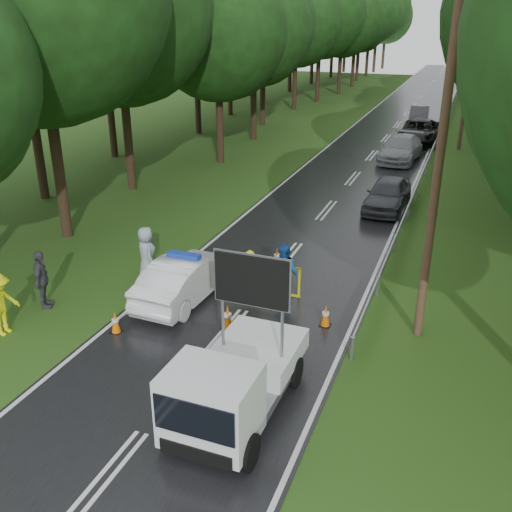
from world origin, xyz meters
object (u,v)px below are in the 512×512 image
at_px(barrier, 264,269).
at_px(officer, 250,276).
at_px(police_sedan, 185,278).
at_px(queue_car_fourth, 419,115).
at_px(work_truck, 233,383).
at_px(queue_car_third, 419,131).
at_px(queue_car_second, 401,149).
at_px(civilian, 285,274).
at_px(queue_car_first, 388,194).

relative_size(barrier, officer, 1.46).
height_order(police_sedan, queue_car_fourth, police_sedan).
height_order(work_truck, officer, work_truck).
height_order(police_sedan, queue_car_third, queue_car_third).
bearing_deg(queue_car_second, work_truck, -86.34).
bearing_deg(civilian, work_truck, -81.48).
bearing_deg(barrier, queue_car_first, 78.36).
height_order(work_truck, queue_car_third, work_truck).
xyz_separation_m(police_sedan, officer, (1.98, 0.59, 0.16)).
bearing_deg(officer, police_sedan, 3.05).
xyz_separation_m(police_sedan, work_truck, (3.72, -4.95, 0.24)).
xyz_separation_m(queue_car_first, queue_car_second, (-0.72, 10.11, 0.02)).
distance_m(queue_car_third, queue_car_fourth, 7.77).
bearing_deg(queue_car_third, officer, -94.82).
height_order(work_truck, queue_car_fourth, work_truck).
bearing_deg(queue_car_third, work_truck, -90.89).
bearing_deg(queue_car_fourth, queue_car_second, -92.96).
relative_size(civilian, queue_car_second, 0.37).
distance_m(barrier, queue_car_third, 26.39).
xyz_separation_m(queue_car_first, queue_car_fourth, (-1.01, 23.84, -0.03)).
bearing_deg(queue_car_first, queue_car_fourth, 94.70).
height_order(work_truck, barrier, work_truck).
bearing_deg(queue_car_first, civilian, -96.41).
relative_size(officer, queue_car_fourth, 0.40).
distance_m(queue_car_second, queue_car_third, 6.02).
bearing_deg(barrier, officer, -100.40).
height_order(police_sedan, queue_car_second, police_sedan).
bearing_deg(police_sedan, officer, -160.80).
height_order(barrier, queue_car_fourth, queue_car_fourth).
xyz_separation_m(work_truck, queue_car_second, (0.20, 26.63, -0.21)).
bearing_deg(barrier, civilian, -23.15).
bearing_deg(queue_car_second, queue_car_third, 89.17).
bearing_deg(queue_car_first, officer, -101.35).
height_order(civilian, queue_car_fourth, civilian).
bearing_deg(queue_car_fourth, police_sedan, -100.03).
distance_m(civilian, queue_car_first, 10.71).
xyz_separation_m(officer, queue_car_fourth, (1.65, 34.81, -0.16)).
distance_m(work_truck, queue_car_third, 32.64).
relative_size(officer, civilian, 0.92).
bearing_deg(queue_car_first, queue_car_second, 96.34).
distance_m(work_truck, queue_car_first, 16.55).
bearing_deg(police_sedan, work_truck, 129.47).
relative_size(work_truck, queue_car_fourth, 1.04).
bearing_deg(queue_car_second, barrier, -90.88).
distance_m(police_sedan, queue_car_second, 22.03).
xyz_separation_m(civilian, queue_car_first, (1.62, 10.59, -0.21)).
bearing_deg(officer, queue_car_second, -108.88).
xyz_separation_m(police_sedan, civilian, (3.02, 0.98, 0.24)).
distance_m(barrier, civilian, 0.97).
xyz_separation_m(civilian, queue_car_second, (0.90, 20.70, -0.20)).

